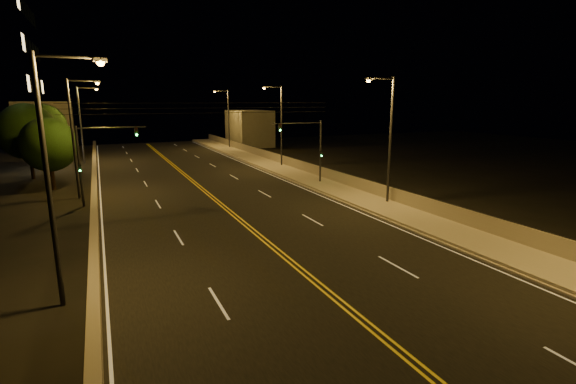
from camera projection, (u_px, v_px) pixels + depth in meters
name	position (u px, v px, depth m)	size (l,w,h in m)	color
road	(247.00, 226.00, 27.08)	(18.00, 120.00, 0.02)	black
sidewalk	(383.00, 207.00, 31.41)	(3.60, 120.00, 0.30)	gray
curb	(362.00, 210.00, 30.67)	(0.14, 120.00, 0.15)	gray
parapet_wall	(401.00, 196.00, 31.94)	(0.30, 120.00, 1.00)	gray
jersey_barrier	(94.00, 239.00, 23.35)	(0.45, 120.00, 0.77)	gray
distant_building_right	(249.00, 128.00, 74.68)	(6.00, 10.00, 6.29)	slate
distant_building_left	(45.00, 126.00, 67.93)	(8.00, 8.00, 7.85)	slate
parapet_rail	(402.00, 190.00, 31.83)	(0.06, 0.06, 120.00)	black
lane_markings	(248.00, 226.00, 27.02)	(17.32, 116.00, 0.00)	silver
streetlight_1	(388.00, 134.00, 31.29)	(2.55, 0.28, 9.70)	#2D2D33
streetlight_2	(279.00, 121.00, 49.62)	(2.55, 0.28, 9.70)	#2D2D33
streetlight_3	(227.00, 115.00, 69.26)	(2.55, 0.28, 9.70)	#2D2D33
streetlight_4	(54.00, 167.00, 15.60)	(2.55, 0.28, 9.70)	#2D2D33
streetlight_5	(76.00, 131.00, 33.82)	(2.55, 0.28, 9.70)	#2D2D33
streetlight_6	(83.00, 120.00, 52.79)	(2.55, 0.28, 9.70)	#2D2D33
traffic_signal_right	(311.00, 145.00, 39.41)	(5.11, 0.31, 6.16)	#2D2D33
traffic_signal_left	(93.00, 155.00, 31.81)	(5.11, 0.31, 6.16)	#2D2D33
overhead_wires	(207.00, 108.00, 33.94)	(22.00, 0.03, 0.83)	black
tree_0	(49.00, 145.00, 37.30)	(4.82, 4.82, 6.54)	black
tree_1	(27.00, 132.00, 42.45)	(5.73, 5.73, 7.76)	black
tree_2	(42.00, 127.00, 51.38)	(5.66, 5.66, 7.68)	black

